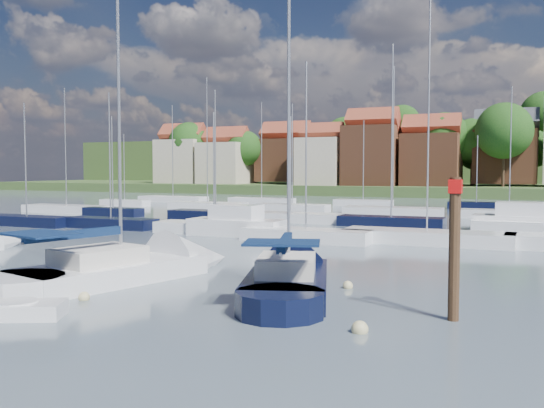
% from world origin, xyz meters
% --- Properties ---
extents(ground, '(260.00, 260.00, 0.00)m').
position_xyz_m(ground, '(0.00, 40.00, 0.00)').
color(ground, '#475761').
rests_on(ground, ground).
extents(sailboat_centre, '(6.63, 13.61, 17.79)m').
position_xyz_m(sailboat_centre, '(-1.49, 3.41, 0.35)').
color(sailboat_centre, white).
rests_on(sailboat_centre, ground).
extents(sailboat_navy, '(6.47, 11.75, 15.79)m').
position_xyz_m(sailboat_navy, '(5.57, 3.72, 0.36)').
color(sailboat_navy, black).
rests_on(sailboat_navy, ground).
extents(tender, '(3.32, 2.60, 0.65)m').
position_xyz_m(tender, '(-0.66, -4.66, 0.25)').
color(tender, white).
rests_on(tender, ground).
extents(timber_piling, '(0.40, 0.40, 6.85)m').
position_xyz_m(timber_piling, '(12.43, 0.77, 1.40)').
color(timber_piling, '#4C331E').
rests_on(timber_piling, ground).
extents(buoy_d, '(0.43, 0.43, 0.43)m').
position_xyz_m(buoy_d, '(-0.48, -1.65, 0.00)').
color(buoy_d, beige).
rests_on(buoy_d, ground).
extents(buoy_e, '(0.47, 0.47, 0.47)m').
position_xyz_m(buoy_e, '(4.27, 6.40, 0.00)').
color(buoy_e, '#D85914').
rests_on(buoy_e, ground).
extents(buoy_f, '(0.51, 0.51, 0.51)m').
position_xyz_m(buoy_f, '(10.08, -1.83, 0.00)').
color(buoy_f, beige).
rests_on(buoy_f, ground).
extents(buoy_g, '(0.42, 0.42, 0.42)m').
position_xyz_m(buoy_g, '(7.82, 4.43, 0.00)').
color(buoy_g, beige).
rests_on(buoy_g, ground).
extents(marina_field, '(79.62, 41.41, 15.93)m').
position_xyz_m(marina_field, '(1.91, 35.15, 0.43)').
color(marina_field, white).
rests_on(marina_field, ground).
extents(far_shore_town, '(212.46, 90.00, 22.27)m').
position_xyz_m(far_shore_town, '(2.23, 132.67, 4.61)').
color(far_shore_town, '#405A2D').
rests_on(far_shore_town, ground).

